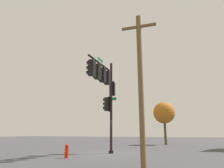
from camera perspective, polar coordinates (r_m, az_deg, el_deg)
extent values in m
plane|color=#424246|center=(15.82, -0.26, -19.50)|extent=(120.00, 120.00, 0.00)
cylinder|color=black|center=(15.88, -0.25, -6.38)|extent=(0.20, 0.20, 7.24)
cylinder|color=black|center=(15.81, -0.26, -19.14)|extent=(0.36, 0.36, 0.20)
cylinder|color=black|center=(14.76, -3.13, 5.68)|extent=(4.00, 0.37, 0.14)
cylinder|color=black|center=(15.56, -1.47, 2.69)|extent=(1.84, 0.18, 1.07)
cube|color=black|center=(15.50, -1.46, 1.79)|extent=(0.32, 0.36, 1.10)
cube|color=black|center=(15.43, -0.76, 1.86)|extent=(0.44, 0.05, 1.22)
sphere|color=#FF2018|center=(15.66, -2.14, 2.92)|extent=(0.22, 0.22, 0.22)
cylinder|color=black|center=(15.70, -2.34, 3.08)|extent=(0.23, 0.14, 0.23)
sphere|color=#855607|center=(15.57, -2.15, 1.73)|extent=(0.22, 0.22, 0.22)
cylinder|color=black|center=(15.60, -2.35, 1.88)|extent=(0.23, 0.14, 0.23)
sphere|color=#0B621E|center=(15.48, -2.16, 0.51)|extent=(0.22, 0.22, 0.22)
cylinder|color=black|center=(15.51, -2.37, 0.67)|extent=(0.23, 0.14, 0.23)
cube|color=black|center=(14.72, -2.81, 2.66)|extent=(0.35, 0.38, 1.10)
cube|color=black|center=(14.63, -2.10, 2.75)|extent=(0.44, 0.08, 1.22)
sphere|color=#FF2018|center=(14.90, -3.49, 3.83)|extent=(0.22, 0.22, 0.22)
cylinder|color=black|center=(14.94, -3.69, 3.98)|extent=(0.24, 0.16, 0.23)
sphere|color=#855607|center=(14.80, -3.51, 2.57)|extent=(0.22, 0.22, 0.22)
cylinder|color=black|center=(14.84, -3.71, 2.73)|extent=(0.24, 0.16, 0.23)
sphere|color=#0B621E|center=(14.71, -3.53, 1.30)|extent=(0.22, 0.22, 0.22)
cylinder|color=black|center=(14.75, -3.73, 1.47)|extent=(0.24, 0.16, 0.23)
cube|color=black|center=(13.95, -4.32, 3.63)|extent=(0.36, 0.39, 1.10)
cube|color=black|center=(13.86, -3.59, 3.73)|extent=(0.44, 0.09, 1.22)
sphere|color=#FF2018|center=(14.15, -5.00, 4.84)|extent=(0.22, 0.22, 0.22)
cylinder|color=black|center=(14.19, -5.21, 4.99)|extent=(0.24, 0.16, 0.23)
sphere|color=#855607|center=(14.04, -5.03, 3.52)|extent=(0.22, 0.22, 0.22)
cylinder|color=black|center=(14.08, -5.24, 3.68)|extent=(0.24, 0.16, 0.23)
sphere|color=#0B621E|center=(13.94, -5.06, 2.19)|extent=(0.22, 0.22, 0.22)
cylinder|color=black|center=(13.99, -5.27, 2.35)|extent=(0.24, 0.16, 0.23)
cube|color=black|center=(13.19, -6.00, 4.70)|extent=(0.33, 0.37, 1.10)
cube|color=black|center=(13.11, -5.21, 4.81)|extent=(0.44, 0.06, 1.22)
sphere|color=#FF2018|center=(13.39, -6.73, 5.98)|extent=(0.22, 0.22, 0.22)
cylinder|color=black|center=(13.44, -6.95, 6.14)|extent=(0.24, 0.15, 0.23)
sphere|color=#855607|center=(13.28, -6.77, 4.60)|extent=(0.22, 0.22, 0.22)
cylinder|color=black|center=(13.32, -7.00, 4.77)|extent=(0.24, 0.15, 0.23)
sphere|color=#0B621E|center=(13.18, -6.82, 3.19)|extent=(0.22, 0.22, 0.22)
cylinder|color=black|center=(13.22, -7.04, 3.37)|extent=(0.24, 0.15, 0.23)
cube|color=black|center=(16.45, 0.21, -1.47)|extent=(0.38, 0.34, 1.10)
cube|color=black|center=(16.27, -0.04, -1.33)|extent=(0.06, 0.44, 1.22)
sphere|color=#FF2018|center=(16.71, 0.46, -0.47)|extent=(0.22, 0.22, 0.22)
cylinder|color=black|center=(16.78, 0.53, -0.35)|extent=(0.15, 0.24, 0.23)
sphere|color=#855607|center=(16.64, 0.46, -1.61)|extent=(0.22, 0.22, 0.22)
cylinder|color=black|center=(16.70, 0.54, -1.49)|extent=(0.15, 0.24, 0.23)
sphere|color=#0B621E|center=(16.57, 0.47, -2.76)|extent=(0.22, 0.22, 0.22)
cylinder|color=black|center=(16.63, 0.54, -2.63)|extent=(0.15, 0.24, 0.23)
cube|color=black|center=(16.03, -1.41, -5.86)|extent=(0.34, 0.38, 1.10)
cube|color=black|center=(15.96, -0.75, -5.83)|extent=(0.44, 0.06, 1.22)
sphere|color=#FF2018|center=(16.16, -2.06, -4.70)|extent=(0.22, 0.22, 0.22)
cylinder|color=black|center=(16.19, -2.25, -4.54)|extent=(0.24, 0.15, 0.23)
sphere|color=#855607|center=(16.11, -2.07, -5.90)|extent=(0.22, 0.22, 0.22)
cylinder|color=black|center=(16.14, -2.27, -5.73)|extent=(0.24, 0.15, 0.23)
sphere|color=#0B621E|center=(16.07, -2.08, -7.10)|extent=(0.22, 0.22, 0.22)
cylinder|color=black|center=(16.10, -2.28, -6.93)|extent=(0.24, 0.15, 0.23)
cube|color=white|center=(14.69, -3.44, 7.03)|extent=(0.94, 0.07, 0.26)
cube|color=#0C6929|center=(14.69, -3.44, 7.03)|extent=(0.90, 0.08, 0.22)
cube|color=white|center=(15.96, -0.24, -4.38)|extent=(0.07, 0.94, 0.26)
cube|color=#147424|center=(15.96, -0.24, -4.38)|extent=(0.08, 0.90, 0.22)
cylinder|color=brown|center=(9.60, 8.33, -0.42)|extent=(0.25, 0.25, 7.51)
cube|color=brown|center=(10.77, 7.72, 16.13)|extent=(0.14, 1.80, 0.12)
cylinder|color=red|center=(13.31, -13.02, -18.81)|extent=(0.24, 0.24, 0.65)
sphere|color=red|center=(13.28, -12.92, -17.12)|extent=(0.22, 0.22, 0.22)
cylinder|color=red|center=(13.18, -13.36, -18.71)|extent=(0.12, 0.10, 0.10)
cylinder|color=brown|center=(27.32, 15.21, -13.62)|extent=(0.32, 0.32, 2.91)
sphere|color=#B5671D|center=(27.44, 14.86, -8.05)|extent=(2.85, 2.85, 2.85)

